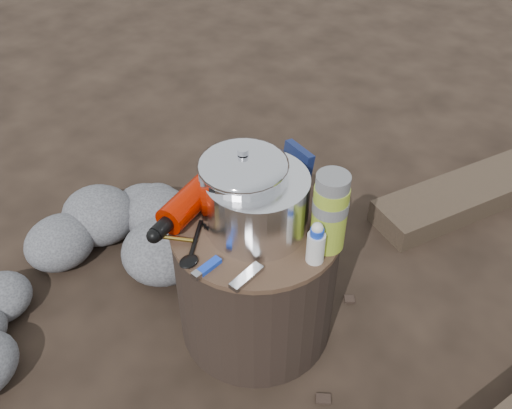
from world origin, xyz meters
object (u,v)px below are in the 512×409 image
Objects in this scene: stump at (256,278)px; thermos at (330,212)px; camping_pot at (244,189)px; travel_mug at (331,207)px; fuel_bottle at (195,196)px.

thermos is (0.19, 0.04, 0.31)m from stump.
thermos is (0.22, 0.05, -0.00)m from camping_pot.
stump is 0.32m from camping_pot.
camping_pot is 1.84× the size of travel_mug.
fuel_bottle is 0.36m from travel_mug.
thermos is at bearing -65.87° from travel_mug.
thermos is at bearing 12.55° from stump.
thermos is at bearing 7.30° from fuel_bottle.
fuel_bottle is (-0.14, -0.03, -0.07)m from camping_pot.
travel_mug is at bearing 32.71° from camping_pot.
thermos is at bearing 12.93° from camping_pot.
stump is at bearing -167.45° from thermos.
stump is 0.33m from travel_mug.
stump is 1.40× the size of fuel_bottle.
thermos is 0.09m from travel_mug.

